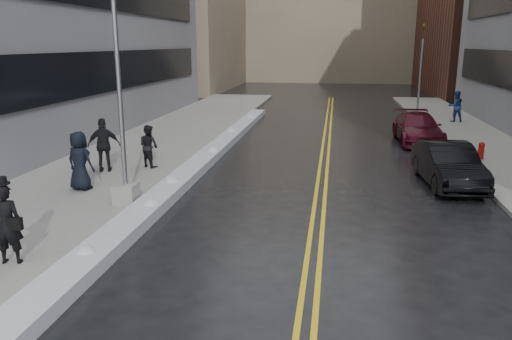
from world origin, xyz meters
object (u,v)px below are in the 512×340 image
at_px(car_black, 448,165).
at_px(pedestrian_fedora, 7,224).
at_px(lamppost, 122,126).
at_px(traffic_signal, 421,66).
at_px(fire_hydrant, 481,150).
at_px(pedestrian_b, 149,146).
at_px(pedestrian_d, 104,145).
at_px(pedestrian_c, 80,161).
at_px(pedestrian_east, 456,106).
at_px(car_maroon, 418,128).

bearing_deg(car_black, pedestrian_fedora, -146.83).
height_order(lamppost, traffic_signal, lamppost).
bearing_deg(fire_hydrant, pedestrian_fedora, -136.53).
distance_m(pedestrian_fedora, pedestrian_b, 8.95).
distance_m(lamppost, car_black, 11.12).
xyz_separation_m(traffic_signal, pedestrian_d, (-14.16, -18.43, -2.24)).
distance_m(fire_hydrant, pedestrian_b, 13.72).
bearing_deg(fire_hydrant, pedestrian_c, -154.50).
bearing_deg(pedestrian_fedora, lamppost, -111.32).
bearing_deg(pedestrian_c, fire_hydrant, -141.15).
bearing_deg(traffic_signal, lamppost, -118.21).
xyz_separation_m(traffic_signal, pedestrian_east, (1.73, -3.37, -2.31)).
bearing_deg(pedestrian_b, car_maroon, -118.85).
xyz_separation_m(fire_hydrant, pedestrian_b, (-13.27, -3.48, 0.43)).
bearing_deg(car_maroon, pedestrian_b, -147.42).
bearing_deg(pedestrian_b, pedestrian_c, 99.30).
xyz_separation_m(car_black, car_maroon, (0.16, 7.97, -0.02)).
xyz_separation_m(pedestrian_b, pedestrian_east, (14.50, 14.11, 0.11)).
bearing_deg(car_maroon, fire_hydrant, -65.64).
bearing_deg(lamppost, pedestrian_c, 150.77).
xyz_separation_m(pedestrian_fedora, pedestrian_b, (-0.16, 8.94, -0.07)).
height_order(traffic_signal, pedestrian_c, traffic_signal).
distance_m(pedestrian_d, car_maroon, 15.30).
relative_size(fire_hydrant, pedestrian_east, 0.39).
relative_size(fire_hydrant, car_maroon, 0.15).
bearing_deg(car_black, pedestrian_d, 177.81).
xyz_separation_m(lamppost, pedestrian_fedora, (-0.81, -4.43, -1.48)).
relative_size(lamppost, traffic_signal, 1.27).
bearing_deg(pedestrian_b, car_black, -154.71).
bearing_deg(fire_hydrant, lamppost, -146.96).
bearing_deg(pedestrian_fedora, car_maroon, -134.93).
height_order(traffic_signal, car_maroon, traffic_signal).
distance_m(fire_hydrant, traffic_signal, 14.30).
distance_m(traffic_signal, car_maroon, 10.36).
height_order(pedestrian_c, car_black, pedestrian_c).
relative_size(pedestrian_b, pedestrian_d, 0.82).
bearing_deg(traffic_signal, pedestrian_fedora, -115.51).
relative_size(pedestrian_fedora, pedestrian_d, 0.89).
distance_m(pedestrian_b, pedestrian_d, 1.69).
bearing_deg(pedestrian_d, lamppost, 102.92).
relative_size(traffic_signal, car_maroon, 1.19).
height_order(fire_hydrant, pedestrian_east, pedestrian_east).
height_order(lamppost, pedestrian_fedora, lamppost).
height_order(traffic_signal, car_black, traffic_signal).
bearing_deg(pedestrian_d, fire_hydrant, 176.29).
relative_size(lamppost, pedestrian_d, 3.76).
height_order(lamppost, pedestrian_east, lamppost).
bearing_deg(pedestrian_fedora, fire_hydrant, -147.49).
relative_size(pedestrian_fedora, car_black, 0.40).
height_order(fire_hydrant, pedestrian_c, pedestrian_c).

